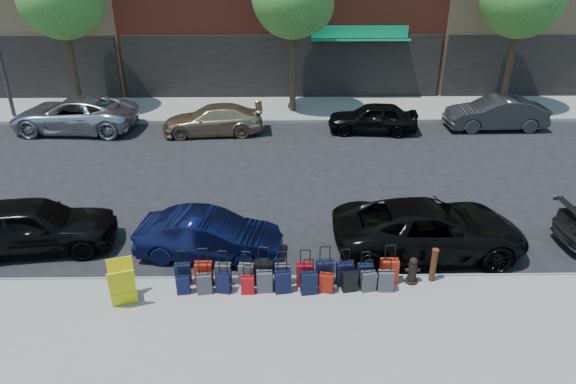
{
  "coord_description": "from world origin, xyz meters",
  "views": [
    {
      "loc": [
        -0.1,
        -15.26,
        7.95
      ],
      "look_at": [
        0.11,
        -1.5,
        1.07
      ],
      "focal_mm": 32.0,
      "sensor_mm": 36.0,
      "label": 1
    }
  ],
  "objects_px": {
    "car_far_3": "(496,113)",
    "display_rack": "(122,284)",
    "car_near_0": "(33,225)",
    "suitcase_front_5": "(283,274)",
    "car_far_0": "(74,114)",
    "car_far_1": "(213,120)",
    "car_near_1": "(209,236)",
    "car_far_2": "(373,118)",
    "fire_hydrant": "(412,271)",
    "bollard": "(434,265)",
    "car_near_2": "(429,229)"
  },
  "relations": [
    {
      "from": "suitcase_front_5",
      "to": "car_near_0",
      "type": "distance_m",
      "value": 7.21
    },
    {
      "from": "car_far_0",
      "to": "car_far_3",
      "type": "xyz_separation_m",
      "value": [
        19.1,
        -0.03,
        -0.04
      ]
    },
    {
      "from": "car_far_1",
      "to": "fire_hydrant",
      "type": "bearing_deg",
      "value": 24.71
    },
    {
      "from": "display_rack",
      "to": "car_far_2",
      "type": "relative_size",
      "value": 0.27
    },
    {
      "from": "car_far_1",
      "to": "car_far_3",
      "type": "bearing_deg",
      "value": 87.75
    },
    {
      "from": "car_far_3",
      "to": "display_rack",
      "type": "bearing_deg",
      "value": -48.56
    },
    {
      "from": "suitcase_front_5",
      "to": "fire_hydrant",
      "type": "xyz_separation_m",
      "value": [
        3.24,
        0.01,
        0.04
      ]
    },
    {
      "from": "car_near_1",
      "to": "car_far_0",
      "type": "xyz_separation_m",
      "value": [
        -7.33,
        10.37,
        0.13
      ]
    },
    {
      "from": "car_far_0",
      "to": "car_far_3",
      "type": "height_order",
      "value": "car_far_0"
    },
    {
      "from": "bollard",
      "to": "suitcase_front_5",
      "type": "bearing_deg",
      "value": -178.89
    },
    {
      "from": "car_near_1",
      "to": "car_far_0",
      "type": "distance_m",
      "value": 12.7
    },
    {
      "from": "car_near_0",
      "to": "car_near_2",
      "type": "bearing_deg",
      "value": -98.56
    },
    {
      "from": "car_near_0",
      "to": "car_far_0",
      "type": "height_order",
      "value": "car_far_0"
    },
    {
      "from": "car_near_2",
      "to": "car_far_2",
      "type": "relative_size",
      "value": 1.33
    },
    {
      "from": "car_near_1",
      "to": "fire_hydrant",
      "type": "bearing_deg",
      "value": -98.3
    },
    {
      "from": "car_near_1",
      "to": "car_far_2",
      "type": "height_order",
      "value": "car_far_2"
    },
    {
      "from": "car_near_0",
      "to": "car_far_1",
      "type": "bearing_deg",
      "value": -29.39
    },
    {
      "from": "car_far_1",
      "to": "display_rack",
      "type": "bearing_deg",
      "value": -7.54
    },
    {
      "from": "fire_hydrant",
      "to": "car_far_3",
      "type": "bearing_deg",
      "value": 62.07
    },
    {
      "from": "car_far_1",
      "to": "car_far_2",
      "type": "xyz_separation_m",
      "value": [
        7.15,
        0.07,
        0.03
      ]
    },
    {
      "from": "display_rack",
      "to": "car_far_3",
      "type": "bearing_deg",
      "value": 24.65
    },
    {
      "from": "car_far_1",
      "to": "bollard",
      "type": "bearing_deg",
      "value": 26.85
    },
    {
      "from": "fire_hydrant",
      "to": "car_far_1",
      "type": "xyz_separation_m",
      "value": [
        -6.28,
        11.37,
        0.16
      ]
    },
    {
      "from": "car_far_2",
      "to": "car_far_3",
      "type": "distance_m",
      "value": 5.68
    },
    {
      "from": "suitcase_front_5",
      "to": "car_far_2",
      "type": "height_order",
      "value": "car_far_2"
    },
    {
      "from": "bollard",
      "to": "car_near_0",
      "type": "xyz_separation_m",
      "value": [
        -10.7,
        1.86,
        0.14
      ]
    },
    {
      "from": "display_rack",
      "to": "car_far_0",
      "type": "relative_size",
      "value": 0.19
    },
    {
      "from": "display_rack",
      "to": "car_far_1",
      "type": "height_order",
      "value": "car_far_1"
    },
    {
      "from": "car_far_2",
      "to": "car_far_3",
      "type": "bearing_deg",
      "value": 99.09
    },
    {
      "from": "car_near_1",
      "to": "car_far_3",
      "type": "height_order",
      "value": "car_far_3"
    },
    {
      "from": "car_near_0",
      "to": "car_far_3",
      "type": "distance_m",
      "value": 19.41
    },
    {
      "from": "fire_hydrant",
      "to": "car_far_3",
      "type": "relative_size",
      "value": 0.16
    },
    {
      "from": "display_rack",
      "to": "car_far_0",
      "type": "xyz_separation_m",
      "value": [
        -5.58,
        12.52,
        0.09
      ]
    },
    {
      "from": "suitcase_front_5",
      "to": "display_rack",
      "type": "distance_m",
      "value": 3.82
    },
    {
      "from": "display_rack",
      "to": "car_far_0",
      "type": "distance_m",
      "value": 13.71
    },
    {
      "from": "suitcase_front_5",
      "to": "fire_hydrant",
      "type": "distance_m",
      "value": 3.24
    },
    {
      "from": "display_rack",
      "to": "car_near_2",
      "type": "bearing_deg",
      "value": -1.58
    },
    {
      "from": "car_far_2",
      "to": "suitcase_front_5",
      "type": "bearing_deg",
      "value": -14.31
    },
    {
      "from": "car_far_0",
      "to": "bollard",
      "type": "bearing_deg",
      "value": 51.85
    },
    {
      "from": "suitcase_front_5",
      "to": "display_rack",
      "type": "relative_size",
      "value": 0.86
    },
    {
      "from": "display_rack",
      "to": "car_near_1",
      "type": "distance_m",
      "value": 2.78
    },
    {
      "from": "car_near_2",
      "to": "car_far_0",
      "type": "xyz_separation_m",
      "value": [
        -13.38,
        10.21,
        0.04
      ]
    },
    {
      "from": "car_near_1",
      "to": "car_far_1",
      "type": "bearing_deg",
      "value": 13.38
    },
    {
      "from": "suitcase_front_5",
      "to": "car_far_2",
      "type": "distance_m",
      "value": 12.17
    },
    {
      "from": "car_near_0",
      "to": "suitcase_front_5",
      "type": "bearing_deg",
      "value": -112.58
    },
    {
      "from": "car_near_1",
      "to": "car_far_3",
      "type": "relative_size",
      "value": 0.88
    },
    {
      "from": "car_far_1",
      "to": "car_far_3",
      "type": "distance_m",
      "value": 12.82
    },
    {
      "from": "bollard",
      "to": "display_rack",
      "type": "relative_size",
      "value": 0.86
    },
    {
      "from": "suitcase_front_5",
      "to": "bollard",
      "type": "bearing_deg",
      "value": -2.1
    },
    {
      "from": "suitcase_front_5",
      "to": "car_near_2",
      "type": "xyz_separation_m",
      "value": [
        4.05,
        1.63,
        0.3
      ]
    }
  ]
}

